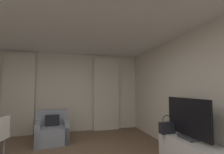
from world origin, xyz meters
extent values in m
cube|color=beige|center=(0.00, 3.03, 1.30)|extent=(5.12, 0.06, 2.60)
cube|color=beige|center=(2.53, 0.00, 1.30)|extent=(0.06, 6.12, 2.60)
cube|color=white|center=(0.00, 0.00, 2.63)|extent=(5.12, 6.12, 0.06)
cube|color=beige|center=(-1.38, 2.90, 1.25)|extent=(0.90, 0.06, 2.50)
cube|color=beige|center=(1.38, 2.90, 1.25)|extent=(0.90, 0.06, 2.50)
cube|color=gray|center=(-0.30, 1.98, 0.21)|extent=(0.90, 0.87, 0.42)
cube|color=gray|center=(-0.34, 2.29, 0.62)|extent=(0.82, 0.24, 0.40)
cube|color=gray|center=(0.04, 2.02, 0.28)|extent=(0.22, 0.78, 0.56)
cube|color=gray|center=(-0.64, 1.93, 0.28)|extent=(0.22, 0.78, 0.56)
cube|color=black|center=(-0.32, 2.09, 0.52)|extent=(0.38, 0.25, 0.37)
cylinder|color=#99999E|center=(-1.14, 1.20, 0.34)|extent=(0.04, 0.04, 0.68)
cube|color=silver|center=(-1.08, 0.90, 0.71)|extent=(0.14, 0.36, 0.34)
cube|color=white|center=(2.19, -0.11, 0.25)|extent=(0.46, 1.31, 0.51)
cube|color=#333338|center=(2.19, -0.07, 0.54)|extent=(0.20, 0.36, 0.06)
cube|color=black|center=(2.19, -0.07, 0.90)|extent=(0.04, 1.04, 0.67)
cube|color=black|center=(2.04, 0.35, 0.62)|extent=(0.30, 0.14, 0.22)
torus|color=black|center=(2.04, 0.35, 0.78)|extent=(0.20, 0.02, 0.20)
camera|label=1|loc=(0.10, -2.54, 1.41)|focal=25.55mm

